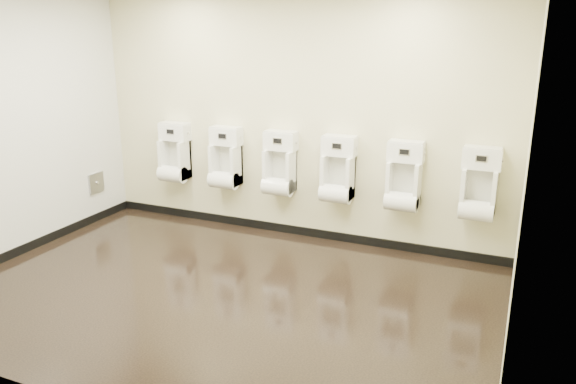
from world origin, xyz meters
name	(u,v)px	position (x,y,z in m)	size (l,w,h in m)	color
ground	(220,294)	(0.00, 0.00, 0.00)	(5.00, 3.50, 0.00)	black
back_wall	(293,118)	(0.00, 1.75, 1.40)	(5.00, 0.02, 2.80)	beige
front_wall	(63,204)	(0.00, -1.75, 1.40)	(5.00, 0.02, 2.80)	beige
left_wall	(5,128)	(-2.50, 0.00, 1.40)	(0.02, 3.50, 2.80)	beige
right_wall	(525,178)	(2.50, 0.00, 1.40)	(0.02, 3.50, 2.80)	beige
tile_overlay_left	(6,128)	(-2.50, 0.00, 1.40)	(0.01, 3.50, 2.80)	silver
skirting_back	(292,230)	(0.00, 1.74, 0.05)	(5.00, 0.02, 0.10)	black
skirting_left	(24,249)	(-2.49, 0.00, 0.05)	(0.02, 3.50, 0.10)	black
access_panel	(96,183)	(-2.48, 1.20, 0.50)	(0.04, 0.25, 0.25)	#9E9EA3
urinal_0	(174,157)	(-1.57, 1.62, 0.83)	(0.39, 0.29, 0.72)	white
urinal_1	(225,162)	(-0.83, 1.62, 0.83)	(0.39, 0.29, 0.72)	white
urinal_2	(279,168)	(-0.11, 1.62, 0.83)	(0.39, 0.29, 0.72)	white
urinal_3	(338,174)	(0.59, 1.62, 0.83)	(0.39, 0.29, 0.72)	white
urinal_4	(404,181)	(1.33, 1.62, 0.83)	(0.39, 0.29, 0.72)	white
urinal_5	(479,189)	(2.09, 1.62, 0.83)	(0.39, 0.29, 0.72)	white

